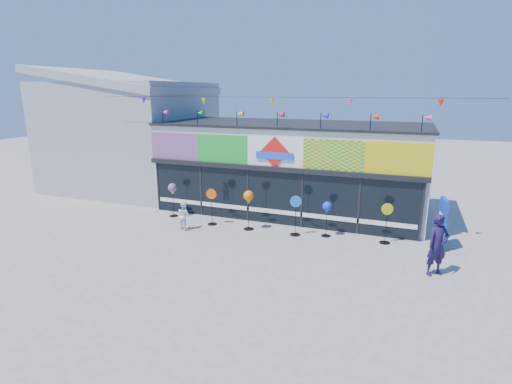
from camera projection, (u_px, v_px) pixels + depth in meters
The scene contains 12 objects.
ground at pixel (243, 252), 14.07m from camera, with size 80.00×80.00×0.00m, color slate.
kite_shop at pixel (291, 167), 18.95m from camera, with size 16.00×5.70×5.31m.
neighbour_building at pixel (131, 132), 23.10m from camera, with size 8.18×7.20×6.87m.
blue_sign at pixel (442, 224), 14.27m from camera, with size 0.23×0.93×1.84m.
spinner_0 at pixel (173, 190), 17.87m from camera, with size 0.39×0.39×1.53m.
spinner_1 at pixel (212, 206), 16.85m from camera, with size 0.44×0.40×1.56m.
spinner_2 at pixel (249, 199), 16.12m from camera, with size 0.42×0.42×1.64m.
spinner_3 at pixel (296, 215), 15.58m from camera, with size 0.43×0.41×1.60m.
spinner_4 at pixel (327, 209), 15.39m from camera, with size 0.36×0.36×1.40m.
spinner_5 at pixel (386, 222), 14.75m from camera, with size 0.41×0.39×1.54m.
adult_man at pixel (437, 245), 12.16m from camera, with size 0.71×0.47×1.95m, color #191238.
child at pixel (184, 215), 16.34m from camera, with size 0.57×0.33×1.17m, color white.
Camera 1 is at (5.13, -12.08, 5.52)m, focal length 28.00 mm.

